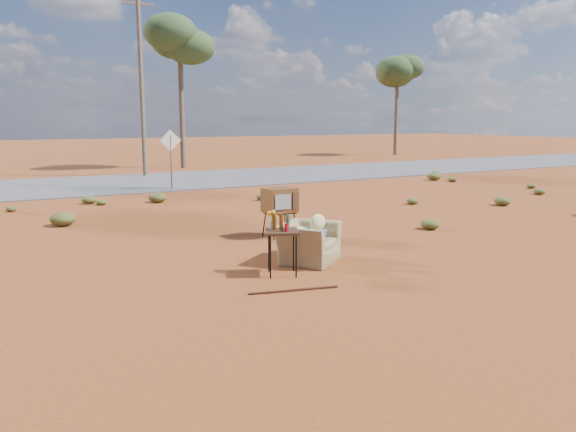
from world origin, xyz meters
TOP-DOWN VIEW (x-y plane):
  - ground at (0.00, 0.00)m, footprint 140.00×140.00m
  - highway at (0.00, 15.00)m, footprint 140.00×7.00m
  - armchair at (0.44, 0.65)m, footprint 1.38×1.42m
  - tv_unit at (1.00, 2.76)m, footprint 0.71×0.59m
  - side_table at (-0.45, 0.10)m, footprint 0.69×0.69m
  - rusty_bar at (-0.71, -0.83)m, footprint 1.37×0.36m
  - road_sign at (1.50, 12.00)m, footprint 0.78×0.06m
  - eucalyptus_center at (5.00, 21.00)m, footprint 3.20×3.20m
  - eucalyptus_right at (22.00, 24.00)m, footprint 3.20×3.20m
  - utility_pole_center at (2.00, 17.50)m, footprint 1.40×0.20m
  - scrub_patch at (-0.82, 4.41)m, footprint 17.49×8.07m

SIDE VIEW (x-z plane):
  - ground at x=0.00m, z-range 0.00..0.00m
  - rusty_bar at x=-0.71m, z-range 0.00..0.04m
  - highway at x=0.00m, z-range 0.00..0.04m
  - scrub_patch at x=-0.82m, z-range -0.03..0.30m
  - armchair at x=0.44m, z-range -0.03..0.92m
  - side_table at x=-0.45m, z-range 0.25..1.31m
  - tv_unit at x=1.00m, z-range 0.26..1.34m
  - road_sign at x=1.50m, z-range 0.41..2.60m
  - utility_pole_center at x=2.00m, z-range 0.15..8.15m
  - eucalyptus_right at x=22.00m, z-range 2.39..9.49m
  - eucalyptus_center at x=5.00m, z-range 2.63..10.23m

